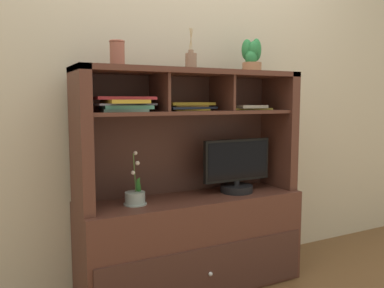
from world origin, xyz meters
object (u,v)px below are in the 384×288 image
(magazine_stack_left, at_px, (246,107))
(ceramic_vase, at_px, (117,54))
(tv_monitor, at_px, (237,169))
(diffuser_bottle, at_px, (191,61))
(potted_orchid, at_px, (135,197))
(media_console, at_px, (192,220))
(potted_succulent, at_px, (252,57))
(magazine_stack_right, at_px, (125,104))
(magazine_stack_centre, at_px, (188,106))

(magazine_stack_left, xyz_separation_m, ceramic_vase, (-0.84, -0.03, 0.29))
(tv_monitor, relative_size, diffuser_bottle, 1.94)
(potted_orchid, relative_size, magazine_stack_left, 0.95)
(media_console, xyz_separation_m, potted_succulent, (0.43, 0.02, 0.98))
(diffuser_bottle, distance_m, potted_succulent, 0.44)
(magazine_stack_left, distance_m, magazine_stack_right, 0.82)
(magazine_stack_right, xyz_separation_m, diffuser_bottle, (0.41, 0.04, 0.25))
(potted_succulent, bearing_deg, magazine_stack_left, 159.90)
(magazine_stack_left, xyz_separation_m, potted_succulent, (0.03, -0.01, 0.31))
(magazine_stack_centre, height_order, potted_succulent, potted_succulent)
(potted_orchid, relative_size, potted_succulent, 1.40)
(potted_orchid, height_order, magazine_stack_left, magazine_stack_left)
(magazine_stack_right, distance_m, diffuser_bottle, 0.48)
(potted_orchid, height_order, potted_succulent, potted_succulent)
(magazine_stack_centre, bearing_deg, magazine_stack_left, -2.36)
(magazine_stack_left, relative_size, diffuser_bottle, 1.32)
(tv_monitor, relative_size, potted_succulent, 2.16)
(tv_monitor, height_order, potted_orchid, tv_monitor)
(media_console, height_order, diffuser_bottle, diffuser_bottle)
(magazine_stack_left, height_order, diffuser_bottle, diffuser_bottle)
(diffuser_bottle, bearing_deg, magazine_stack_right, -173.91)
(potted_orchid, distance_m, magazine_stack_centre, 0.61)
(media_console, distance_m, diffuser_bottle, 0.94)
(tv_monitor, height_order, potted_succulent, potted_succulent)
(tv_monitor, xyz_separation_m, ceramic_vase, (-0.73, 0.04, 0.66))
(tv_monitor, distance_m, potted_succulent, 0.71)
(diffuser_bottle, bearing_deg, magazine_stack_centre, 89.81)
(tv_monitor, distance_m, ceramic_vase, 0.99)
(diffuser_bottle, distance_m, ceramic_vase, 0.43)
(potted_succulent, bearing_deg, potted_orchid, -176.52)
(potted_succulent, bearing_deg, media_console, -176.95)
(diffuser_bottle, relative_size, ceramic_vase, 1.71)
(media_console, bearing_deg, tv_monitor, -6.65)
(magazine_stack_right, distance_m, ceramic_vase, 0.27)
(media_console, relative_size, tv_monitor, 2.93)
(potted_orchid, height_order, magazine_stack_centre, magazine_stack_centre)
(diffuser_bottle, bearing_deg, tv_monitor, -8.26)
(media_console, relative_size, diffuser_bottle, 5.69)
(magazine_stack_centre, distance_m, magazine_stack_right, 0.42)
(magazine_stack_centre, xyz_separation_m, potted_succulent, (0.43, -0.03, 0.30))
(media_console, bearing_deg, potted_orchid, -176.00)
(potted_succulent, height_order, ceramic_vase, potted_succulent)
(potted_orchid, bearing_deg, media_console, 4.00)
(magazine_stack_left, height_order, magazine_stack_centre, magazine_stack_centre)
(ceramic_vase, bearing_deg, tv_monitor, -3.21)
(tv_monitor, height_order, ceramic_vase, ceramic_vase)
(potted_succulent, distance_m, ceramic_vase, 0.87)
(magazine_stack_right, height_order, ceramic_vase, ceramic_vase)
(media_console, bearing_deg, potted_succulent, 3.05)
(potted_succulent, xyz_separation_m, ceramic_vase, (-0.87, -0.02, -0.03))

